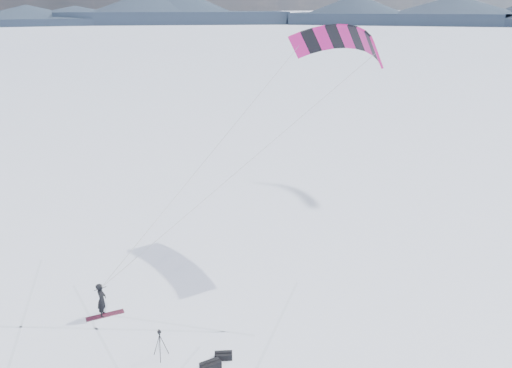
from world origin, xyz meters
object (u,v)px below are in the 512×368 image
object	(u,v)px
snowkiter	(104,315)
gear_bag_a	(210,365)
snowboard	(105,315)
gear_bag_b	(223,356)
tripod	(160,340)

from	to	relation	value
snowkiter	gear_bag_a	world-z (taller)	snowkiter
snowkiter	snowboard	xyz separation A→B (m)	(0.07, -0.04, 0.02)
snowkiter	gear_bag_a	size ratio (longest dim) A/B	1.91
snowkiter	gear_bag_b	bearing A→B (deg)	-124.16
snowkiter	gear_bag_b	world-z (taller)	snowkiter
gear_bag_b	snowboard	bearing A→B (deg)	148.72
gear_bag_a	gear_bag_b	world-z (taller)	gear_bag_a
snowboard	snowkiter	bearing A→B (deg)	143.55
snowkiter	gear_bag_b	xyz separation A→B (m)	(4.49, -4.33, 0.14)
gear_bag_a	gear_bag_b	size ratio (longest dim) A/B	1.13
tripod	gear_bag_a	xyz separation A→B (m)	(1.73, -1.22, -0.64)
tripod	gear_bag_b	size ratio (longest dim) A/B	1.65
gear_bag_a	gear_bag_b	bearing A→B (deg)	23.58
gear_bag_a	gear_bag_b	xyz separation A→B (m)	(0.61, 0.43, -0.02)
tripod	gear_bag_b	xyz separation A→B (m)	(2.34, -0.79, -0.66)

